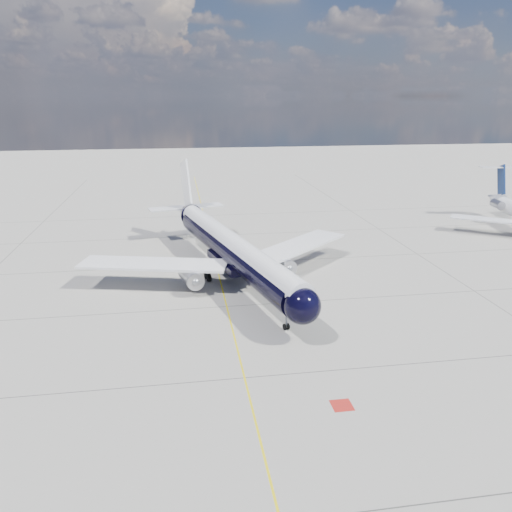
{
  "coord_description": "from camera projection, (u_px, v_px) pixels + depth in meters",
  "views": [
    {
      "loc": [
        -4.71,
        -41.2,
        22.42
      ],
      "look_at": [
        4.17,
        15.44,
        4.0
      ],
      "focal_mm": 35.0,
      "sensor_mm": 36.0,
      "label": 1
    }
  ],
  "objects": [
    {
      "name": "taxiway_centerline",
      "position": [
        216.0,
        264.0,
        69.81
      ],
      "size": [
        0.16,
        160.0,
        0.01
      ],
      "primitive_type": "cube",
      "color": "yellow",
      "rests_on": "ground"
    },
    {
      "name": "ground",
      "position": [
        213.0,
        253.0,
        74.52
      ],
      "size": [
        320.0,
        320.0,
        0.0
      ],
      "primitive_type": "plane",
      "color": "#99968E",
      "rests_on": "ground"
    },
    {
      "name": "main_airliner",
      "position": [
        229.0,
        247.0,
        63.48
      ],
      "size": [
        36.24,
        44.83,
        13.12
      ],
      "rotation": [
        0.0,
        0.0,
        0.24
      ],
      "color": "black",
      "rests_on": "ground"
    },
    {
      "name": "red_marking",
      "position": [
        342.0,
        405.0,
        37.9
      ],
      "size": [
        1.6,
        1.6,
        0.01
      ],
      "primitive_type": "cube",
      "color": "maroon",
      "rests_on": "ground"
    }
  ]
}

